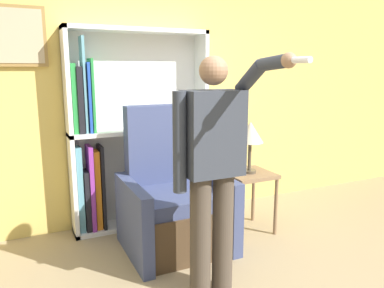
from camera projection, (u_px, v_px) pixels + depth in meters
wall_back at (155, 89)px, 3.97m from camera, size 8.00×0.11×2.80m
bookcase at (123, 137)px, 3.76m from camera, size 1.41×0.28×2.00m
armchair at (173, 204)px, 3.42m from camera, size 0.90×0.83×1.28m
person_standing at (213, 166)px, 2.55m from camera, size 0.55×0.78×1.70m
side_table at (249, 183)px, 3.72m from camera, size 0.44×0.44×0.61m
table_lamp at (250, 134)px, 3.62m from camera, size 0.26×0.26×0.51m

